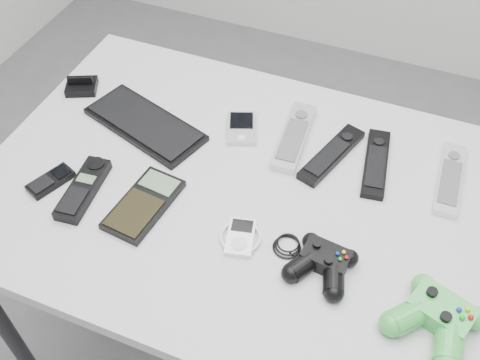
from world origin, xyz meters
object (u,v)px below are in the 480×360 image
at_px(remote_black_b, 376,163).
at_px(remote_black_a, 332,154).
at_px(remote_silver_a, 294,136).
at_px(remote_silver_b, 450,178).
at_px(controller_green, 437,317).
at_px(controller_black, 323,262).
at_px(pda, 241,128).
at_px(desk, 262,215).
at_px(calculator, 144,204).
at_px(cordless_handset, 83,189).
at_px(mobile_phone, 51,181).
at_px(pda_keyboard, 145,124).
at_px(mp3_player, 240,237).

bearing_deg(remote_black_b, remote_black_a, 178.72).
bearing_deg(remote_black_a, remote_silver_a, -175.30).
xyz_separation_m(remote_silver_a, remote_silver_b, (0.35, 0.00, -0.00)).
xyz_separation_m(remote_silver_b, controller_green, (0.02, -0.35, 0.02)).
bearing_deg(remote_silver_a, controller_black, -67.16).
bearing_deg(remote_silver_a, pda, -176.52).
distance_m(desk, calculator, 0.26).
height_order(remote_silver_a, remote_black_a, remote_silver_a).
distance_m(desk, cordless_handset, 0.38).
relative_size(remote_silver_a, remote_black_a, 1.07).
bearing_deg(controller_green, pda, 165.28).
xyz_separation_m(remote_silver_a, mobile_phone, (-0.44, -0.32, -0.00)).
xyz_separation_m(desk, controller_black, (0.17, -0.13, 0.09)).
height_order(pda, remote_black_b, remote_black_b).
height_order(remote_black_b, controller_black, controller_black).
xyz_separation_m(remote_black_b, controller_black, (-0.03, -0.30, 0.01)).
height_order(desk, remote_black_a, remote_black_a).
distance_m(pda_keyboard, mp3_player, 0.39).
distance_m(pda_keyboard, calculator, 0.24).
bearing_deg(calculator, mp3_player, 5.78).
bearing_deg(pda_keyboard, controller_green, -2.16).
distance_m(remote_black_b, mp3_player, 0.36).
bearing_deg(desk, mp3_player, -89.99).
xyz_separation_m(pda, remote_black_b, (0.31, 0.01, 0.00)).
distance_m(remote_black_a, mp3_player, 0.30).
relative_size(desk, calculator, 6.68).
distance_m(pda_keyboard, controller_black, 0.54).
height_order(pda_keyboard, remote_silver_b, remote_silver_b).
distance_m(desk, controller_black, 0.23).
xyz_separation_m(pda_keyboard, calculator, (0.11, -0.21, 0.00)).
height_order(remote_silver_a, remote_silver_b, remote_silver_a).
bearing_deg(controller_green, remote_silver_b, 112.79).
relative_size(mobile_phone, mp3_player, 1.13).
distance_m(remote_silver_b, calculator, 0.65).
distance_m(remote_silver_a, remote_black_b, 0.19).
bearing_deg(calculator, remote_black_a, 47.78).
bearing_deg(pda_keyboard, remote_silver_a, 32.50).
xyz_separation_m(pda_keyboard, pda, (0.21, 0.07, -0.00)).
bearing_deg(cordless_handset, remote_black_b, 23.03).
relative_size(remote_black_a, calculator, 1.13).
bearing_deg(mp3_player, remote_silver_a, 74.69).
relative_size(cordless_handset, calculator, 0.93).
relative_size(mobile_phone, controller_black, 0.47).
xyz_separation_m(cordless_handset, controller_black, (0.52, 0.01, 0.01)).
bearing_deg(pda, remote_black_b, -20.19).
distance_m(remote_silver_b, mobile_phone, 0.85).
distance_m(pda_keyboard, controller_green, 0.75).
relative_size(desk, pda_keyboard, 4.12).
distance_m(remote_black_a, cordless_handset, 0.54).
xyz_separation_m(pda_keyboard, remote_silver_b, (0.69, 0.09, 0.00)).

